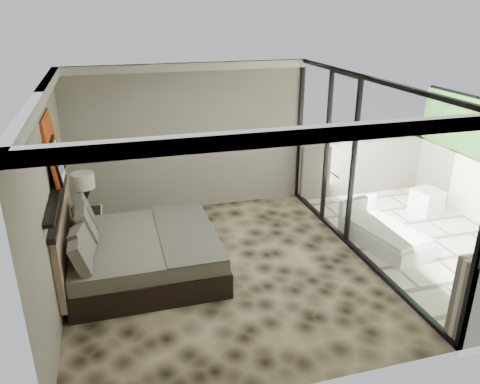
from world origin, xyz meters
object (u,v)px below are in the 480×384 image
object	(u,v)px
table_lamp	(84,187)
lounger	(382,234)
ottoman	(426,201)
nightstand	(86,225)
bed	(138,252)

from	to	relation	value
table_lamp	lounger	xyz separation A→B (m)	(4.73, -1.53, -0.77)
table_lamp	ottoman	bearing A→B (deg)	-5.93
nightstand	table_lamp	bearing A→B (deg)	34.84
bed	table_lamp	world-z (taller)	bed
nightstand	ottoman	distance (m)	6.31
bed	lounger	xyz separation A→B (m)	(4.01, -0.17, -0.17)
table_lamp	lounger	size ratio (longest dim) A/B	0.42
ottoman	table_lamp	bearing A→B (deg)	174.07
table_lamp	ottoman	distance (m)	6.31
nightstand	lounger	bearing A→B (deg)	-21.87
nightstand	ottoman	world-z (taller)	nightstand
bed	nightstand	xyz separation A→B (m)	(-0.77, 1.32, -0.07)
nightstand	table_lamp	size ratio (longest dim) A/B	0.85
nightstand	ottoman	size ratio (longest dim) A/B	1.22
bed	nightstand	size ratio (longest dim) A/B	3.80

